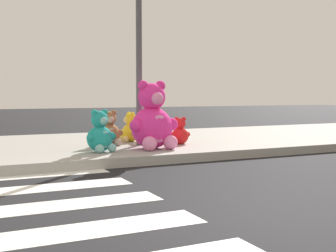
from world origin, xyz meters
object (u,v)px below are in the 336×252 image
(plush_white, at_px, (152,127))
(plush_teal, at_px, (100,135))
(plush_red, at_px, (180,133))
(sign_pole, at_px, (139,52))
(plush_pink_large, at_px, (153,122))
(plush_brown, at_px, (110,131))
(plush_yellow, at_px, (130,130))

(plush_white, bearing_deg, plush_teal, -137.82)
(plush_teal, distance_m, plush_red, 1.72)
(sign_pole, bearing_deg, plush_white, 52.28)
(plush_pink_large, relative_size, plush_teal, 1.69)
(plush_pink_large, distance_m, plush_brown, 0.99)
(plush_yellow, distance_m, plush_brown, 0.71)
(plush_red, bearing_deg, plush_yellow, 129.17)
(sign_pole, height_order, plush_teal, sign_pole)
(sign_pole, xyz_separation_m, plush_red, (0.75, -0.18, -1.49))
(plush_teal, bearing_deg, plush_white, 42.18)
(plush_teal, bearing_deg, plush_yellow, 52.25)
(plush_white, bearing_deg, plush_brown, -153.89)
(plush_brown, bearing_deg, sign_pole, -25.19)
(plush_white, height_order, plush_brown, plush_white)
(plush_pink_large, bearing_deg, plush_brown, 122.06)
(plush_pink_large, bearing_deg, plush_white, 66.90)
(plush_yellow, height_order, plush_red, plush_yellow)
(plush_white, bearing_deg, plush_yellow, -169.24)
(plush_pink_large, xyz_separation_m, plush_teal, (-0.94, -0.02, -0.19))
(sign_pole, xyz_separation_m, plush_pink_large, (0.02, -0.58, -1.23))
(sign_pole, distance_m, plush_red, 1.68)
(sign_pole, height_order, plush_yellow, sign_pole)
(sign_pole, height_order, plush_red, sign_pole)
(plush_pink_large, height_order, plush_white, plush_pink_large)
(sign_pole, relative_size, plush_yellow, 5.45)
(plush_white, bearing_deg, plush_red, -80.62)
(plush_pink_large, height_order, plush_teal, plush_pink_large)
(plush_yellow, distance_m, plush_teal, 1.61)
(plush_red, relative_size, plush_brown, 0.79)
(sign_pole, bearing_deg, plush_pink_large, -88.39)
(sign_pole, relative_size, plush_red, 6.22)
(sign_pole, relative_size, plush_white, 4.85)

